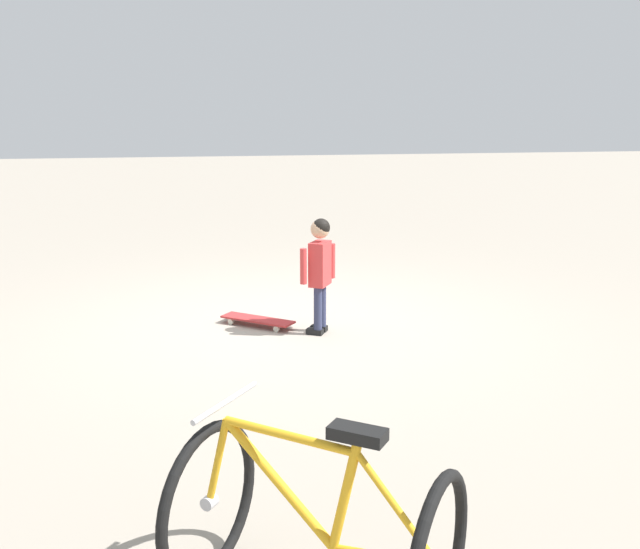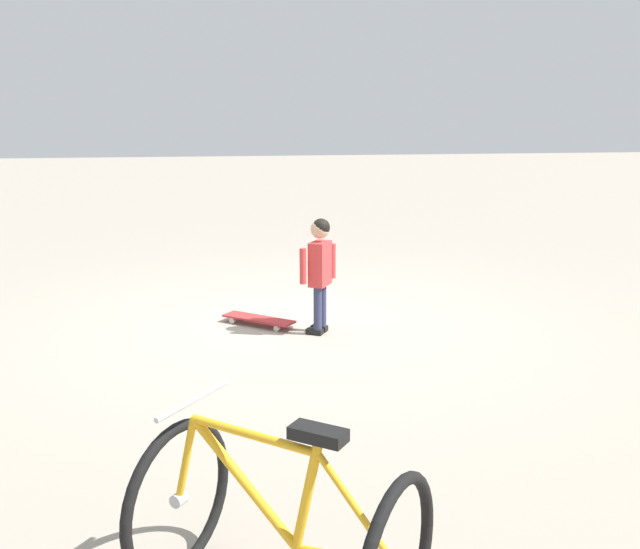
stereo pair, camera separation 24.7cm
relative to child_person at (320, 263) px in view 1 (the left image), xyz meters
The scene contains 4 objects.
ground_plane 0.78m from the child_person, 118.50° to the left, with size 50.00×50.00×0.00m, color #9E9384.
child_person is the anchor object (origin of this frame).
skateboard 0.87m from the child_person, 148.99° to the left, with size 0.68×0.60×0.07m.
bicycle_near 3.80m from the child_person, 101.28° to the right, with size 1.28×1.21×0.85m.
Camera 1 is at (-1.02, -6.68, 2.02)m, focal length 41.03 mm.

